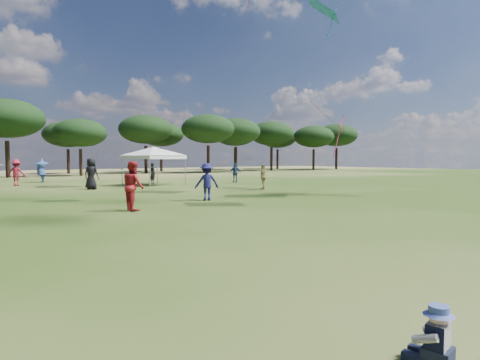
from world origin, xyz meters
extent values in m
cylinder|color=black|center=(3.26, 44.18, 1.78)|extent=(0.41, 0.41, 3.56)
ellipsoid|color=black|center=(3.26, 44.18, 5.69)|extent=(6.91, 6.91, 3.73)
cylinder|color=black|center=(10.19, 44.51, 1.44)|extent=(0.33, 0.33, 2.88)
ellipsoid|color=black|center=(10.19, 44.51, 4.61)|extent=(5.60, 5.60, 3.02)
cylinder|color=black|center=(18.96, 46.98, 1.72)|extent=(0.39, 0.39, 3.44)
ellipsoid|color=black|center=(18.96, 46.98, 5.51)|extent=(6.69, 6.69, 3.60)
cylinder|color=black|center=(25.77, 43.05, 1.77)|extent=(0.40, 0.40, 3.53)
ellipsoid|color=black|center=(25.77, 43.05, 5.65)|extent=(6.86, 6.86, 3.70)
cylinder|color=black|center=(30.65, 43.46, 1.73)|extent=(0.40, 0.40, 3.47)
ellipsoid|color=black|center=(30.65, 43.46, 5.55)|extent=(6.74, 6.74, 3.63)
cylinder|color=black|center=(39.22, 45.46, 1.79)|extent=(0.41, 0.41, 3.57)
ellipsoid|color=black|center=(39.22, 45.46, 5.72)|extent=(6.94, 6.94, 3.74)
cylinder|color=black|center=(46.34, 43.12, 1.68)|extent=(0.38, 0.38, 3.35)
ellipsoid|color=black|center=(46.34, 43.12, 5.37)|extent=(6.51, 6.51, 3.51)
cylinder|color=black|center=(52.84, 43.62, 1.83)|extent=(0.42, 0.42, 3.66)
ellipsoid|color=black|center=(52.84, 43.62, 5.85)|extent=(7.10, 7.10, 3.83)
cylinder|color=black|center=(10.82, 51.34, 1.50)|extent=(0.34, 0.34, 2.99)
ellipsoid|color=black|center=(10.82, 51.34, 4.79)|extent=(5.81, 5.81, 3.13)
cylinder|color=black|center=(23.62, 51.75, 1.66)|extent=(0.38, 0.38, 3.31)
ellipsoid|color=black|center=(23.62, 51.75, 5.30)|extent=(6.43, 6.43, 3.47)
cylinder|color=black|center=(37.30, 52.12, 1.82)|extent=(0.42, 0.42, 3.64)
ellipsoid|color=black|center=(37.30, 52.12, 5.82)|extent=(7.06, 7.06, 3.81)
cylinder|color=black|center=(46.40, 51.51, 1.73)|extent=(0.40, 0.40, 3.46)
ellipsoid|color=black|center=(46.40, 51.51, 5.53)|extent=(6.72, 6.72, 3.62)
cylinder|color=gray|center=(8.15, 23.84, 1.00)|extent=(0.06, 0.06, 2.00)
cylinder|color=gray|center=(11.15, 24.47, 1.00)|extent=(0.06, 0.06, 2.00)
cylinder|color=gray|center=(7.52, 26.84, 1.00)|extent=(0.06, 0.06, 2.00)
cylinder|color=gray|center=(10.52, 27.47, 1.00)|extent=(0.06, 0.06, 2.00)
cube|color=silver|center=(9.33, 25.65, 1.95)|extent=(3.82, 3.82, 0.25)
pyramid|color=silver|center=(9.33, 25.65, 2.68)|extent=(6.43, 6.43, 0.60)
cube|color=black|center=(0.13, 1.76, 0.09)|extent=(0.27, 0.27, 0.18)
cube|color=black|center=(0.02, 1.92, 0.05)|extent=(0.12, 0.23, 0.10)
cube|color=black|center=(0.18, 1.94, 0.05)|extent=(0.12, 0.23, 0.10)
cube|color=white|center=(0.13, 1.76, 0.29)|extent=(0.25, 0.20, 0.24)
cylinder|color=white|center=(-0.03, 1.80, 0.29)|extent=(0.11, 0.24, 0.15)
cylinder|color=white|center=(0.26, 1.84, 0.29)|extent=(0.11, 0.24, 0.15)
sphere|color=#E0B293|center=(0.13, 1.76, 0.46)|extent=(0.16, 0.16, 0.16)
cone|color=#556AC8|center=(0.13, 1.76, 0.49)|extent=(0.27, 0.27, 0.03)
cylinder|color=#556AC8|center=(0.13, 1.76, 0.53)|extent=(0.18, 0.18, 0.07)
imported|color=#978752|center=(12.70, 18.01, 0.76)|extent=(0.93, 0.85, 1.53)
imported|color=black|center=(4.67, 24.60, 0.95)|extent=(1.05, 1.10, 1.90)
imported|color=#2A2A2E|center=(10.08, 27.35, 0.76)|extent=(0.41, 0.59, 1.53)
imported|color=maroon|center=(2.53, 13.72, 0.90)|extent=(0.73, 0.91, 1.79)
imported|color=#15164C|center=(6.56, 14.97, 0.83)|extent=(1.22, 0.94, 1.67)
imported|color=navy|center=(15.75, 24.62, 0.76)|extent=(0.97, 0.63, 1.53)
imported|color=navy|center=(4.00, 34.17, 0.93)|extent=(1.86, 2.22, 1.87)
imported|color=maroon|center=(1.72, 30.86, 0.90)|extent=(1.34, 1.19, 1.80)
plane|color=#166DA8|center=(14.60, 15.18, 10.30)|extent=(2.56, 2.58, 1.53)
plane|color=#DF377F|center=(12.64, 13.19, 4.00)|extent=(2.98, 2.70, 1.77)
camera|label=1|loc=(-3.47, 0.13, 1.89)|focal=30.00mm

